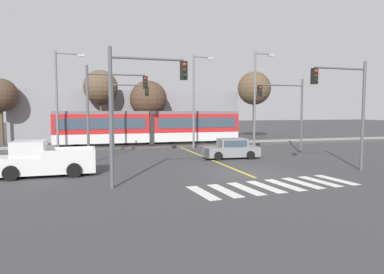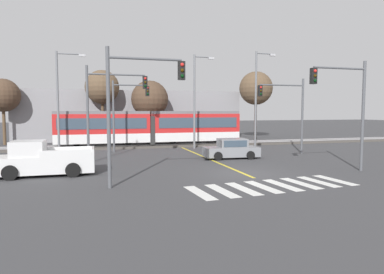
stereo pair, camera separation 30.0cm
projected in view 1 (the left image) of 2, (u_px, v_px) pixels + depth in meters
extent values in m
plane|color=#3D3D3F|center=(245.00, 173.00, 19.90)|extent=(200.00, 200.00, 0.00)
cube|color=#4C4742|center=(176.00, 145.00, 35.78)|extent=(120.00, 4.00, 0.18)
cube|color=#939399|center=(178.00, 144.00, 35.08)|extent=(120.00, 0.08, 0.10)
cube|color=#939399|center=(175.00, 143.00, 36.45)|extent=(120.00, 0.08, 0.10)
cube|color=silver|center=(102.00, 138.00, 33.58)|extent=(9.00, 2.60, 0.90)
cube|color=red|center=(102.00, 124.00, 33.47)|extent=(9.00, 2.60, 1.90)
cube|color=#384756|center=(102.00, 124.00, 32.20)|extent=(8.28, 0.04, 1.04)
cube|color=slate|center=(101.00, 113.00, 33.39)|extent=(9.00, 2.39, 0.28)
cylinder|color=black|center=(127.00, 142.00, 34.31)|extent=(0.70, 0.20, 0.70)
cylinder|color=black|center=(75.00, 143.00, 32.91)|extent=(0.70, 0.20, 0.70)
cube|color=silver|center=(194.00, 136.00, 36.27)|extent=(9.00, 2.60, 0.90)
cube|color=red|center=(194.00, 123.00, 36.16)|extent=(9.00, 2.60, 1.90)
cube|color=#384756|center=(198.00, 123.00, 34.89)|extent=(8.28, 0.04, 1.04)
cube|color=slate|center=(194.00, 112.00, 36.08)|extent=(9.00, 2.39, 0.28)
cylinder|color=black|center=(216.00, 140.00, 37.00)|extent=(0.70, 0.20, 0.70)
cylinder|color=black|center=(172.00, 141.00, 35.60)|extent=(0.70, 0.20, 0.70)
cube|color=#2D2D2D|center=(150.00, 130.00, 34.87)|extent=(0.50, 2.34, 2.80)
cube|color=silver|center=(203.00, 193.00, 15.20)|extent=(0.82, 2.84, 0.01)
cube|color=silver|center=(225.00, 191.00, 15.61)|extent=(0.82, 2.84, 0.01)
cube|color=silver|center=(246.00, 189.00, 16.02)|extent=(0.82, 2.84, 0.01)
cube|color=silver|center=(265.00, 187.00, 16.43)|extent=(0.82, 2.84, 0.01)
cube|color=silver|center=(284.00, 185.00, 16.84)|extent=(0.82, 2.84, 0.01)
cube|color=silver|center=(302.00, 183.00, 17.25)|extent=(0.82, 2.84, 0.01)
cube|color=silver|center=(319.00, 181.00, 17.66)|extent=(0.82, 2.84, 0.01)
cube|color=silver|center=(336.00, 180.00, 18.06)|extent=(0.82, 2.84, 0.01)
cube|color=gold|center=(208.00, 158.00, 26.21)|extent=(0.20, 16.03, 0.01)
cube|color=gray|center=(231.00, 152.00, 26.21)|extent=(4.32, 2.01, 0.72)
cube|color=gray|center=(232.00, 143.00, 26.18)|extent=(2.21, 1.67, 0.64)
cube|color=#384756|center=(220.00, 143.00, 25.97)|extent=(0.21, 1.43, 0.52)
cube|color=#384756|center=(236.00, 144.00, 25.42)|extent=(1.78, 0.18, 0.48)
cylinder|color=black|center=(218.00, 156.00, 25.13)|extent=(0.65, 0.27, 0.64)
cylinder|color=black|center=(212.00, 153.00, 26.79)|extent=(0.65, 0.27, 0.64)
cylinder|color=black|center=(251.00, 155.00, 25.66)|extent=(0.65, 0.27, 0.64)
cylinder|color=black|center=(242.00, 152.00, 27.32)|extent=(0.65, 0.27, 0.64)
cube|color=silver|center=(45.00, 164.00, 19.15)|extent=(5.40, 1.96, 0.96)
cube|color=silver|center=(29.00, 148.00, 18.86)|extent=(1.70, 1.84, 0.84)
cube|color=#384756|center=(14.00, 149.00, 18.64)|extent=(0.10, 1.69, 0.66)
cube|color=silver|center=(67.00, 154.00, 18.57)|extent=(2.70, 0.12, 0.36)
cube|color=silver|center=(69.00, 150.00, 20.33)|extent=(2.70, 0.12, 0.36)
cube|color=silver|center=(94.00, 151.00, 19.85)|extent=(0.12, 1.96, 0.36)
cylinder|color=black|center=(11.00, 173.00, 17.79)|extent=(0.80, 0.28, 0.80)
cylinder|color=black|center=(18.00, 167.00, 19.67)|extent=(0.80, 0.28, 0.80)
cylinder|color=black|center=(74.00, 170.00, 18.68)|extent=(0.80, 0.28, 0.80)
cylinder|color=black|center=(76.00, 165.00, 20.56)|extent=(0.80, 0.28, 0.80)
cylinder|color=#515459|center=(363.00, 117.00, 20.59)|extent=(0.18, 0.18, 6.58)
cylinder|color=#515459|center=(340.00, 68.00, 19.88)|extent=(3.50, 0.12, 0.12)
cube|color=black|center=(314.00, 76.00, 19.42)|extent=(0.32, 0.28, 0.90)
sphere|color=red|center=(316.00, 71.00, 19.26)|extent=(0.18, 0.18, 0.18)
sphere|color=#3A2706|center=(316.00, 76.00, 19.28)|extent=(0.18, 0.18, 0.18)
sphere|color=black|center=(316.00, 81.00, 19.30)|extent=(0.18, 0.18, 0.18)
cylinder|color=#515459|center=(111.00, 118.00, 15.84)|extent=(0.18, 0.18, 6.59)
cylinder|color=#515459|center=(148.00, 59.00, 16.12)|extent=(3.50, 0.12, 0.12)
cube|color=black|center=(184.00, 71.00, 16.65)|extent=(0.32, 0.28, 0.90)
sphere|color=red|center=(185.00, 65.00, 16.49)|extent=(0.18, 0.18, 0.18)
sphere|color=#3A2706|center=(185.00, 70.00, 16.51)|extent=(0.18, 0.18, 0.18)
sphere|color=black|center=(185.00, 76.00, 16.53)|extent=(0.18, 0.18, 0.18)
cylinder|color=#515459|center=(113.00, 117.00, 29.87)|extent=(0.18, 0.18, 6.27)
cylinder|color=#515459|center=(130.00, 85.00, 30.08)|extent=(3.00, 0.12, 0.12)
cube|color=black|center=(147.00, 91.00, 30.54)|extent=(0.32, 0.28, 0.90)
sphere|color=red|center=(147.00, 88.00, 30.38)|extent=(0.18, 0.18, 0.18)
sphere|color=#3A2706|center=(147.00, 91.00, 30.40)|extent=(0.18, 0.18, 0.18)
sphere|color=black|center=(147.00, 94.00, 30.42)|extent=(0.18, 0.18, 0.18)
cylinder|color=#515459|center=(88.00, 115.00, 23.58)|extent=(0.18, 0.18, 6.76)
cylinder|color=#515459|center=(117.00, 75.00, 23.93)|extent=(4.00, 0.12, 0.12)
cube|color=black|center=(145.00, 82.00, 24.53)|extent=(0.32, 0.28, 0.90)
sphere|color=red|center=(146.00, 78.00, 24.37)|extent=(0.18, 0.18, 0.18)
sphere|color=#3A2706|center=(146.00, 82.00, 24.39)|extent=(0.18, 0.18, 0.18)
sphere|color=black|center=(146.00, 86.00, 24.41)|extent=(0.18, 0.18, 0.18)
cylinder|color=#515459|center=(302.00, 116.00, 29.19)|extent=(0.18, 0.18, 6.35)
cylinder|color=#515459|center=(281.00, 85.00, 28.43)|extent=(4.00, 0.12, 0.12)
cube|color=black|center=(260.00, 91.00, 27.90)|extent=(0.32, 0.28, 0.90)
sphere|color=red|center=(261.00, 87.00, 27.74)|extent=(0.18, 0.18, 0.18)
sphere|color=#3A2706|center=(261.00, 91.00, 27.76)|extent=(0.18, 0.18, 0.18)
sphere|color=black|center=(261.00, 94.00, 27.78)|extent=(0.18, 0.18, 0.18)
cylinder|color=slate|center=(57.00, 102.00, 29.81)|extent=(0.20, 0.20, 8.82)
cylinder|color=slate|center=(68.00, 54.00, 29.79)|extent=(2.14, 0.12, 0.12)
cube|color=#B2B2B7|center=(81.00, 55.00, 30.10)|extent=(0.56, 0.28, 0.20)
cylinder|color=slate|center=(194.00, 102.00, 32.63)|extent=(0.20, 0.20, 8.95)
cylinder|color=slate|center=(202.00, 57.00, 32.54)|extent=(1.67, 0.12, 0.12)
cube|color=#B2B2B7|center=(210.00, 58.00, 32.79)|extent=(0.56, 0.28, 0.20)
cylinder|color=slate|center=(255.00, 99.00, 34.47)|extent=(0.20, 0.20, 9.57)
cylinder|color=slate|center=(263.00, 54.00, 34.37)|extent=(1.79, 0.12, 0.12)
cube|color=#B2B2B7|center=(271.00, 55.00, 34.63)|extent=(0.56, 0.28, 0.20)
cylinder|color=brown|center=(2.00, 124.00, 36.13)|extent=(0.32, 0.32, 4.58)
sphere|color=#4C3828|center=(1.00, 95.00, 35.90)|extent=(3.52, 3.52, 3.52)
cylinder|color=brown|center=(101.00, 118.00, 39.12)|extent=(0.32, 0.32, 5.57)
sphere|color=brown|center=(101.00, 87.00, 38.84)|extent=(3.85, 3.85, 3.85)
cylinder|color=brown|center=(149.00, 124.00, 40.07)|extent=(0.32, 0.32, 4.13)
sphere|color=#4C3828|center=(148.00, 99.00, 39.85)|extent=(4.32, 4.32, 4.32)
cylinder|color=brown|center=(254.00, 117.00, 44.20)|extent=(0.32, 0.32, 5.68)
sphere|color=brown|center=(254.00, 88.00, 43.92)|extent=(4.26, 4.26, 4.26)
cube|color=gray|center=(130.00, 115.00, 44.17)|extent=(27.54, 6.00, 6.13)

